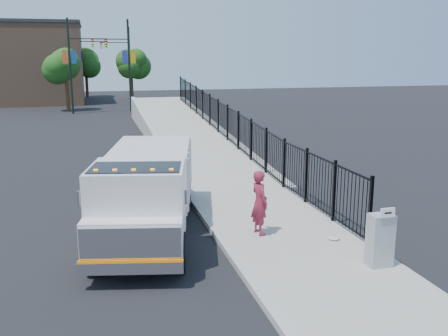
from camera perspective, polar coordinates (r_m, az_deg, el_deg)
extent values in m
plane|color=black|center=(14.13, -0.79, -7.68)|extent=(120.00, 120.00, 0.00)
cube|color=#9E998E|center=(12.95, 9.82, -9.55)|extent=(3.55, 12.00, 0.12)
cube|color=#ADAAA3|center=(12.31, 1.49, -10.48)|extent=(0.30, 12.00, 0.16)
cube|color=#9E998E|center=(29.75, -4.28, 3.18)|extent=(3.95, 24.06, 3.19)
cube|color=black|center=(26.06, 0.39, 3.86)|extent=(0.10, 28.00, 1.80)
cube|color=black|center=(14.50, -8.59, -5.13)|extent=(2.27, 6.43, 0.21)
cube|color=silver|center=(12.17, -9.77, -4.04)|extent=(2.59, 2.48, 1.88)
cube|color=silver|center=(11.22, -10.41, -8.07)|extent=(2.29, 1.11, 0.94)
cube|color=silver|center=(10.90, -10.66, -8.71)|extent=(2.13, 0.53, 0.80)
cube|color=silver|center=(11.01, -10.61, -11.13)|extent=(2.24, 0.64, 0.26)
cube|color=#DC6803|center=(10.96, -10.64, -10.45)|extent=(2.21, 0.52, 0.06)
cube|color=black|center=(11.80, -10.01, -1.75)|extent=(2.28, 1.63, 0.80)
cube|color=silver|center=(15.42, -8.24, -0.42)|extent=(3.04, 4.33, 1.60)
cube|color=silver|center=(11.39, -16.30, -3.35)|extent=(0.07, 0.07, 0.33)
cube|color=silver|center=(11.06, -4.40, -3.33)|extent=(0.07, 0.07, 0.33)
cube|color=orange|center=(11.54, -14.45, -0.28)|extent=(0.11, 0.09, 0.06)
cube|color=orange|center=(11.46, -12.38, -0.26)|extent=(0.11, 0.09, 0.06)
cube|color=orange|center=(11.39, -10.29, -0.24)|extent=(0.11, 0.09, 0.06)
cube|color=orange|center=(11.34, -8.18, -0.23)|extent=(0.11, 0.09, 0.06)
cube|color=orange|center=(11.31, -6.05, -0.20)|extent=(0.11, 0.09, 0.06)
cylinder|color=black|center=(12.05, -14.69, -9.42)|extent=(0.49, 0.98, 0.94)
cylinder|color=black|center=(11.80, -5.16, -9.53)|extent=(0.49, 0.98, 0.94)
cylinder|color=black|center=(16.33, -11.39, -3.37)|extent=(0.49, 0.98, 0.94)
cylinder|color=black|center=(16.14, -4.45, -3.34)|extent=(0.49, 0.98, 0.94)
cylinder|color=black|center=(17.31, -10.88, -2.42)|extent=(0.49, 0.98, 0.94)
cylinder|color=black|center=(17.14, -4.34, -2.38)|extent=(0.49, 0.98, 0.94)
imported|color=maroon|center=(13.65, 4.08, -3.96)|extent=(0.53, 0.71, 1.79)
cube|color=gray|center=(12.24, 17.40, -7.87)|extent=(0.55, 0.40, 1.25)
cube|color=white|center=(11.83, 18.20, -4.88)|extent=(0.35, 0.04, 0.22)
ellipsoid|color=silver|center=(13.79, 12.44, -7.81)|extent=(0.32, 0.32, 0.08)
cylinder|color=black|center=(45.03, -17.18, 11.02)|extent=(0.18, 0.18, 8.00)
cube|color=black|center=(45.01, -15.28, 14.07)|extent=(3.20, 0.08, 0.08)
cube|color=black|center=(45.03, -13.37, 13.72)|extent=(0.18, 0.22, 0.60)
cube|color=navy|center=(45.01, -16.79, 12.06)|extent=(0.45, 0.04, 1.10)
cube|color=#C94F25|center=(45.04, -17.70, 12.00)|extent=(0.45, 0.04, 1.10)
cylinder|color=black|center=(45.68, -10.77, 11.37)|extent=(0.18, 0.18, 8.00)
cube|color=black|center=(45.61, -12.96, 14.16)|extent=(3.20, 0.08, 0.08)
cube|color=black|center=(45.56, -14.79, 13.63)|extent=(0.18, 0.22, 0.60)
cube|color=orange|center=(45.70, -10.36, 12.39)|extent=(0.45, 0.04, 1.10)
cube|color=#292D9B|center=(45.65, -11.26, 12.35)|extent=(0.45, 0.04, 1.10)
cylinder|color=black|center=(53.87, -16.48, 11.26)|extent=(0.18, 0.18, 8.00)
cube|color=black|center=(53.87, -14.89, 13.80)|extent=(3.20, 0.08, 0.08)
cube|color=black|center=(53.89, -13.29, 13.51)|extent=(0.18, 0.22, 0.60)
cube|color=#12189C|center=(53.86, -16.15, 12.13)|extent=(0.45, 0.04, 1.10)
cube|color=gold|center=(53.88, -16.91, 12.08)|extent=(0.45, 0.04, 1.10)
cylinder|color=black|center=(58.21, -10.70, 11.63)|extent=(0.18, 0.18, 8.00)
cube|color=black|center=(58.12, -12.41, 13.82)|extent=(3.20, 0.08, 0.08)
cube|color=black|center=(58.06, -13.85, 13.40)|extent=(0.18, 0.22, 0.60)
cube|color=orange|center=(58.23, -10.38, 12.43)|extent=(0.45, 0.04, 1.10)
cube|color=navy|center=(58.18, -11.08, 12.40)|extent=(0.45, 0.04, 1.10)
cylinder|color=#382314|center=(47.16, -17.45, 8.13)|extent=(0.36, 0.36, 3.20)
sphere|color=#194714|center=(47.05, -17.64, 11.04)|extent=(2.83, 2.83, 2.83)
cylinder|color=#382314|center=(52.54, -10.51, 8.91)|extent=(0.36, 0.36, 3.20)
sphere|color=#194714|center=(52.44, -10.62, 11.53)|extent=(2.43, 2.43, 2.43)
cylinder|color=#382314|center=(62.84, -15.41, 9.27)|extent=(0.36, 0.36, 3.20)
sphere|color=#194714|center=(62.75, -15.55, 11.45)|extent=(3.24, 3.24, 3.24)
cube|color=#8C664C|center=(57.15, -21.01, 11.00)|extent=(10.00, 10.00, 8.00)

